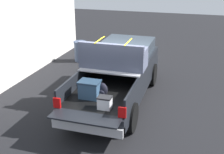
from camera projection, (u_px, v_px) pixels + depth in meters
name	position (u px, v px, depth m)	size (l,w,h in m)	color
ground_plane	(117.00, 101.00, 9.98)	(40.00, 40.00, 0.00)	black
pickup_truck	(120.00, 71.00, 9.94)	(6.05, 2.06, 2.23)	black
building_facade	(31.00, 30.00, 12.24)	(8.38, 0.36, 3.58)	silver
trash_can	(80.00, 51.00, 13.88)	(0.60, 0.60, 0.98)	#3F4C66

